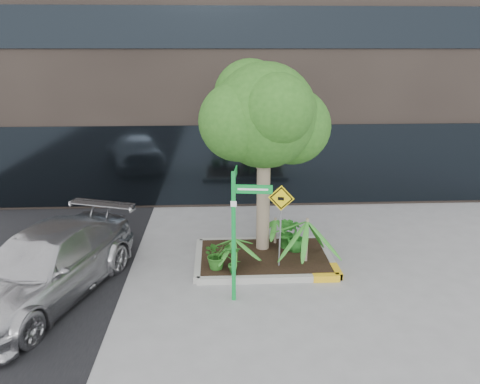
{
  "coord_description": "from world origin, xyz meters",
  "views": [
    {
      "loc": [
        -0.91,
        -10.14,
        5.01
      ],
      "look_at": [
        -0.39,
        0.2,
        1.82
      ],
      "focal_mm": 35.0,
      "sensor_mm": 36.0,
      "label": 1
    }
  ],
  "objects_px": {
    "street_sign_post": "(237,222)",
    "parked_car": "(44,266)",
    "tree": "(264,116)",
    "cattle_sign": "(281,212)"
  },
  "relations": [
    {
      "from": "tree",
      "to": "street_sign_post",
      "type": "distance_m",
      "value": 2.97
    },
    {
      "from": "tree",
      "to": "parked_car",
      "type": "distance_m",
      "value": 5.84
    },
    {
      "from": "tree",
      "to": "cattle_sign",
      "type": "relative_size",
      "value": 2.47
    },
    {
      "from": "tree",
      "to": "street_sign_post",
      "type": "xyz_separation_m",
      "value": [
        -0.75,
        -2.25,
        -1.79
      ]
    },
    {
      "from": "tree",
      "to": "street_sign_post",
      "type": "height_order",
      "value": "tree"
    },
    {
      "from": "parked_car",
      "to": "street_sign_post",
      "type": "bearing_deg",
      "value": 15.38
    },
    {
      "from": "street_sign_post",
      "to": "parked_car",
      "type": "bearing_deg",
      "value": -176.24
    },
    {
      "from": "parked_car",
      "to": "street_sign_post",
      "type": "xyz_separation_m",
      "value": [
        3.97,
        -0.24,
        0.99
      ]
    },
    {
      "from": "parked_car",
      "to": "street_sign_post",
      "type": "distance_m",
      "value": 4.1
    },
    {
      "from": "street_sign_post",
      "to": "tree",
      "type": "bearing_deg",
      "value": 78.77
    }
  ]
}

